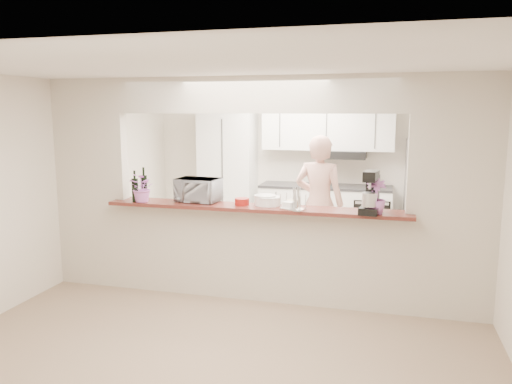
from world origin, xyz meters
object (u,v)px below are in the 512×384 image
(stand_mixer, at_px, (371,194))
(toaster_oven, at_px, (198,190))
(refrigerator, at_px, (430,196))
(person, at_px, (319,204))

(stand_mixer, bearing_deg, toaster_oven, 174.58)
(refrigerator, bearing_deg, stand_mixer, -105.98)
(stand_mixer, height_order, person, person)
(refrigerator, relative_size, toaster_oven, 3.49)
(toaster_oven, relative_size, stand_mixer, 1.10)
(toaster_oven, xyz_separation_m, person, (1.25, 1.15, -0.32))
(toaster_oven, relative_size, person, 0.27)
(refrigerator, xyz_separation_m, stand_mixer, (-0.80, -2.79, 0.44))
(toaster_oven, height_order, stand_mixer, stand_mixer)
(toaster_oven, bearing_deg, refrigerator, 48.47)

